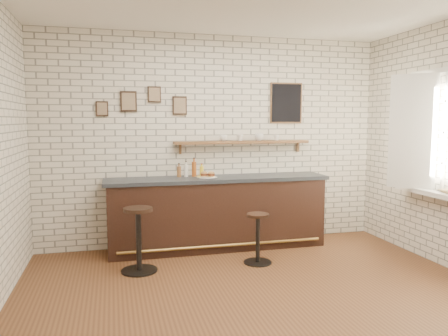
% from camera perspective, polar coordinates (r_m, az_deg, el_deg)
% --- Properties ---
extents(ground, '(5.00, 5.00, 0.00)m').
position_cam_1_polar(ground, '(4.75, 4.47, -16.01)').
color(ground, brown).
rests_on(ground, ground).
extents(bar_counter, '(3.10, 0.65, 1.01)m').
position_cam_1_polar(bar_counter, '(6.16, -0.84, -5.83)').
color(bar_counter, black).
rests_on(bar_counter, ground).
extents(sandwich_plate, '(0.28, 0.28, 0.01)m').
position_cam_1_polar(sandwich_plate, '(6.04, -2.23, -1.17)').
color(sandwich_plate, white).
rests_on(sandwich_plate, bar_counter).
extents(ciabatta_sandwich, '(0.23, 0.17, 0.07)m').
position_cam_1_polar(ciabatta_sandwich, '(6.03, -2.15, -0.79)').
color(ciabatta_sandwich, '#B5834A').
rests_on(ciabatta_sandwich, sandwich_plate).
extents(potato_chips, '(0.26, 0.17, 0.00)m').
position_cam_1_polar(potato_chips, '(6.03, -2.50, -1.11)').
color(potato_chips, '#DFB54E').
rests_on(potato_chips, sandwich_plate).
extents(bitters_bottle_brown, '(0.06, 0.06, 0.20)m').
position_cam_1_polar(bitters_bottle_brown, '(6.10, -5.89, -0.44)').
color(bitters_bottle_brown, brown).
rests_on(bitters_bottle_brown, bar_counter).
extents(bitters_bottle_white, '(0.06, 0.06, 0.22)m').
position_cam_1_polar(bitters_bottle_white, '(6.11, -4.97, -0.32)').
color(bitters_bottle_white, white).
rests_on(bitters_bottle_white, bar_counter).
extents(bitters_bottle_amber, '(0.06, 0.06, 0.27)m').
position_cam_1_polar(bitters_bottle_amber, '(6.13, -3.93, -0.11)').
color(bitters_bottle_amber, '#9C4919').
rests_on(bitters_bottle_amber, bar_counter).
extents(condiment_bottle_yellow, '(0.06, 0.06, 0.18)m').
position_cam_1_polar(condiment_bottle_yellow, '(6.15, -2.94, -0.38)').
color(condiment_bottle_yellow, yellow).
rests_on(condiment_bottle_yellow, bar_counter).
extents(bar_stool_left, '(0.43, 0.43, 0.77)m').
position_cam_1_polar(bar_stool_left, '(5.33, -11.09, -8.89)').
color(bar_stool_left, black).
rests_on(bar_stool_left, ground).
extents(bar_stool_right, '(0.35, 0.35, 0.63)m').
position_cam_1_polar(bar_stool_right, '(5.57, 4.44, -8.94)').
color(bar_stool_right, black).
rests_on(bar_stool_right, ground).
extents(wall_shelf, '(2.00, 0.18, 0.18)m').
position_cam_1_polar(wall_shelf, '(6.33, 2.44, 3.37)').
color(wall_shelf, brown).
rests_on(wall_shelf, ground).
extents(shelf_cup_a, '(0.11, 0.11, 0.09)m').
position_cam_1_polar(shelf_cup_a, '(6.25, -0.03, 3.94)').
color(shelf_cup_a, white).
rests_on(shelf_cup_a, wall_shelf).
extents(shelf_cup_b, '(0.13, 0.13, 0.09)m').
position_cam_1_polar(shelf_cup_b, '(6.32, 2.13, 3.97)').
color(shelf_cup_b, white).
rests_on(shelf_cup_b, wall_shelf).
extents(shelf_cup_c, '(0.18, 0.18, 0.10)m').
position_cam_1_polar(shelf_cup_c, '(6.41, 4.62, 4.05)').
color(shelf_cup_c, white).
rests_on(shelf_cup_c, wall_shelf).
extents(shelf_cup_d, '(0.11, 0.11, 0.08)m').
position_cam_1_polar(shelf_cup_d, '(6.50, 6.86, 3.97)').
color(shelf_cup_d, white).
rests_on(shelf_cup_d, wall_shelf).
extents(back_wall_decor, '(2.96, 0.02, 0.56)m').
position_cam_1_polar(back_wall_decor, '(6.36, 0.74, 8.51)').
color(back_wall_decor, black).
rests_on(back_wall_decor, ground).
extents(window_sill, '(0.20, 1.35, 0.06)m').
position_cam_1_polar(window_sill, '(5.94, 26.03, -3.06)').
color(window_sill, white).
rests_on(window_sill, ground).
extents(casement_window, '(0.40, 1.30, 1.56)m').
position_cam_1_polar(casement_window, '(5.85, 26.07, 4.19)').
color(casement_window, white).
rests_on(casement_window, ground).
extents(book_lower, '(0.22, 0.25, 0.02)m').
position_cam_1_polar(book_lower, '(5.82, 26.81, -2.89)').
color(book_lower, tan).
rests_on(book_lower, window_sill).
extents(book_upper, '(0.18, 0.23, 0.02)m').
position_cam_1_polar(book_upper, '(5.83, 26.70, -2.68)').
color(book_upper, tan).
rests_on(book_upper, book_lower).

